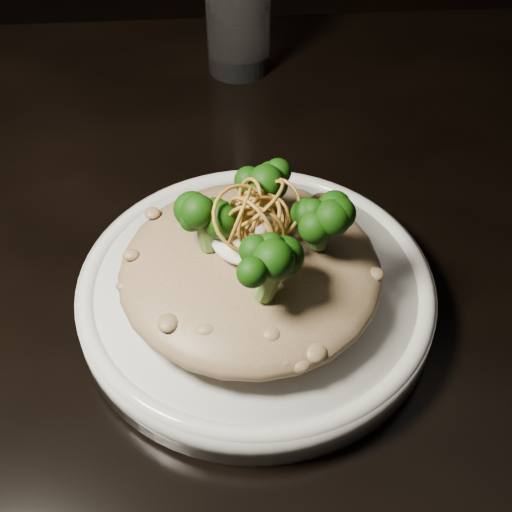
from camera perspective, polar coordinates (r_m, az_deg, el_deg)
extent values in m
cube|color=black|center=(0.58, -6.86, -2.25)|extent=(1.10, 0.80, 0.04)
cylinder|color=black|center=(1.16, 19.48, -1.09)|extent=(0.05, 0.05, 0.71)
cylinder|color=silver|center=(0.52, 0.00, -3.16)|extent=(0.26, 0.26, 0.03)
ellipsoid|color=brown|center=(0.49, -0.45, -1.15)|extent=(0.18, 0.18, 0.04)
ellipsoid|color=white|center=(0.48, -0.51, 1.50)|extent=(0.05, 0.05, 0.01)
cylinder|color=white|center=(0.76, -1.43, 18.53)|extent=(0.08, 0.08, 0.12)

